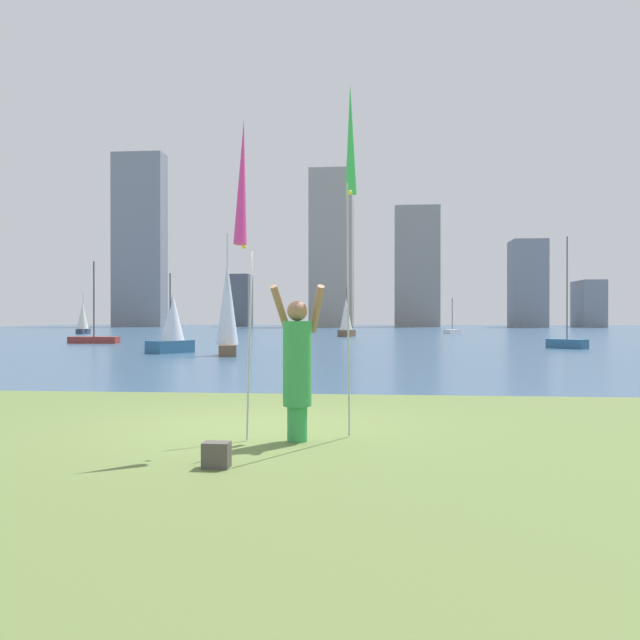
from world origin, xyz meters
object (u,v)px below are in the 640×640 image
(kite_flag_left, at_px, (242,187))
(sailboat_2, at_px, (346,319))
(kite_flag_right, at_px, (350,147))
(sailboat_6, at_px, (94,339))
(sailboat_0, at_px, (227,310))
(person, at_px, (297,364))
(bag, at_px, (216,455))
(sailboat_5, at_px, (83,319))
(sailboat_7, at_px, (567,342))
(sailboat_8, at_px, (452,331))
(sailboat_1, at_px, (172,327))

(kite_flag_left, xyz_separation_m, sailboat_2, (-1.16, 44.74, -1.73))
(kite_flag_right, bearing_deg, sailboat_6, 119.68)
(sailboat_0, bearing_deg, kite_flag_left, -76.22)
(person, height_order, kite_flag_left, kite_flag_left)
(bag, height_order, sailboat_0, sailboat_0)
(kite_flag_left, bearing_deg, sailboat_5, 116.72)
(sailboat_5, relative_size, sailboat_7, 0.69)
(sailboat_0, distance_m, sailboat_8, 39.15)
(kite_flag_left, bearing_deg, sailboat_0, 103.78)
(person, xyz_separation_m, bag, (-0.65, -1.54, -0.83))
(person, xyz_separation_m, sailboat_6, (-15.85, 29.63, -0.69))
(person, xyz_separation_m, sailboat_1, (-8.00, 19.87, 0.17))
(kite_flag_left, xyz_separation_m, bag, (-0.01, -1.22, -3.00))
(kite_flag_left, height_order, sailboat_0, sailboat_0)
(person, height_order, sailboat_0, sailboat_0)
(sailboat_6, bearing_deg, sailboat_0, -46.94)
(kite_flag_left, distance_m, sailboat_1, 21.59)
(sailboat_0, bearing_deg, kite_flag_right, -71.65)
(bag, distance_m, sailboat_6, 34.68)
(kite_flag_left, height_order, kite_flag_right, kite_flag_right)
(sailboat_5, bearing_deg, person, -62.56)
(sailboat_5, xyz_separation_m, sailboat_8, (33.77, 4.69, -1.15))
(sailboat_6, relative_size, sailboat_8, 1.47)
(kite_flag_right, height_order, sailboat_8, kite_flag_right)
(sailboat_2, xyz_separation_m, sailboat_7, (11.90, -18.81, -1.11))
(sailboat_8, bearing_deg, sailboat_0, -109.00)
(sailboat_2, distance_m, sailboat_6, 20.44)
(sailboat_5, relative_size, sailboat_8, 1.17)
(kite_flag_left, xyz_separation_m, sailboat_6, (-15.22, 29.95, -2.86))
(kite_flag_right, height_order, bag, kite_flag_right)
(kite_flag_left, relative_size, sailboat_6, 0.83)
(sailboat_1, bearing_deg, sailboat_5, 120.74)
(person, relative_size, sailboat_7, 0.36)
(sailboat_2, xyz_separation_m, sailboat_5, (-24.42, 6.08, -0.03))
(bag, relative_size, sailboat_2, 0.07)
(bag, bearing_deg, sailboat_5, 116.17)
(bag, height_order, sailboat_2, sailboat_2)
(sailboat_0, xyz_separation_m, sailboat_6, (-10.68, 11.43, -1.54))
(kite_flag_right, relative_size, sailboat_7, 0.85)
(kite_flag_left, height_order, sailboat_6, sailboat_6)
(bag, relative_size, sailboat_8, 0.08)
(kite_flag_left, height_order, sailboat_1, kite_flag_left)
(bag, bearing_deg, sailboat_6, 116.01)
(sailboat_8, bearing_deg, sailboat_7, -85.07)
(person, distance_m, sailboat_1, 21.42)
(sailboat_5, xyz_separation_m, sailboat_6, (10.36, -20.86, -1.10))
(sailboat_7, bearing_deg, bag, -111.61)
(bag, bearing_deg, sailboat_0, 102.92)
(kite_flag_right, height_order, sailboat_7, sailboat_7)
(sailboat_5, bearing_deg, bag, -63.83)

